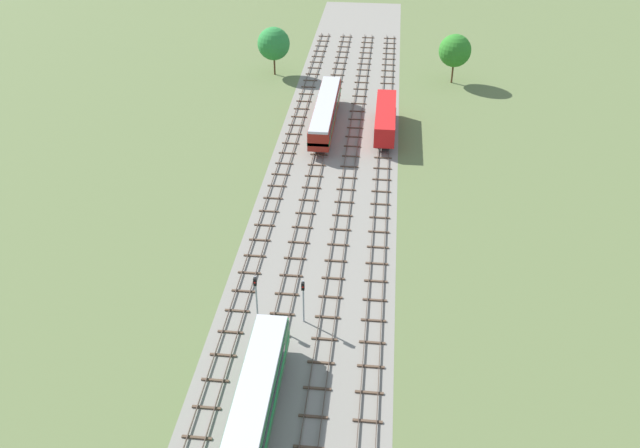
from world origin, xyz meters
name	(u,v)px	position (x,y,z in m)	size (l,w,h in m)	color
ground_plane	(327,199)	(0.00, 56.00, 0.00)	(480.00, 480.00, 0.00)	#5B6B3D
ballast_bed	(327,199)	(0.00, 56.00, 0.00)	(17.09, 176.00, 0.01)	gray
track_far_left	(275,191)	(-6.55, 57.00, 0.14)	(2.40, 126.00, 0.29)	#47382D
track_left	(310,193)	(-2.18, 57.00, 0.14)	(2.40, 126.00, 0.29)	#47382D
track_centre_left	(345,195)	(2.18, 57.00, 0.14)	(2.40, 126.00, 0.29)	#47382D
track_centre	(381,197)	(6.55, 57.00, 0.14)	(2.40, 126.00, 0.29)	#47382D
diesel_railcar_left_nearest	(251,418)	(-2.18, 19.70, 2.60)	(2.96, 20.50, 3.80)	#286638
freight_boxcar_centre_near	(385,118)	(6.55, 75.26, 2.45)	(2.87, 14.00, 3.60)	red
diesel_railcar_left_mid	(325,112)	(-2.18, 76.19, 2.60)	(2.96, 20.50, 3.80)	maroon
signal_post_nearest	(256,293)	(-4.36, 33.53, 3.29)	(0.28, 0.47, 5.15)	gray
signal_post_near	(303,296)	(0.00, 33.70, 3.11)	(0.28, 0.47, 4.86)	gray
lineside_tree_0	(274,44)	(-13.09, 96.83, 5.45)	(5.54, 5.54, 8.23)	#4C331E
lineside_tree_1	(455,51)	(17.33, 96.21, 5.55)	(5.35, 5.35, 8.23)	#4C331E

